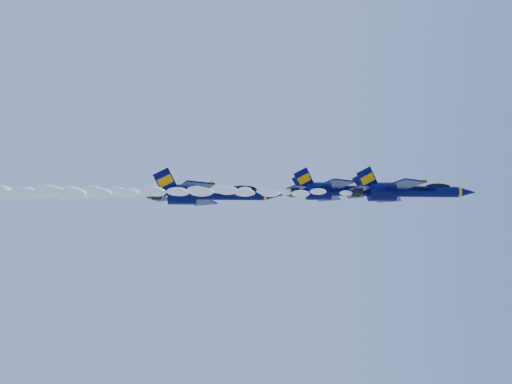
{
  "coord_description": "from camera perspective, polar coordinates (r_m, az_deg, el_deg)",
  "views": [
    {
      "loc": [
        -3.01,
        -81.37,
        133.58
      ],
      "look_at": [
        -0.24,
        -5.67,
        151.24
      ],
      "focal_mm": 40.0,
      "sensor_mm": 36.0,
      "label": 1
    }
  ],
  "objects": [
    {
      "name": "smoke_trail_jet_second",
      "position": [
        80.77,
        -15.53,
        0.04
      ],
      "size": [
        53.11,
        1.94,
        1.75
      ],
      "primitive_type": "ellipsoid",
      "color": "white"
    },
    {
      "name": "jet_third",
      "position": [
        86.22,
        -4.72,
        -0.19
      ],
      "size": [
        19.99,
        16.4,
        7.43
      ],
      "color": "#040639"
    },
    {
      "name": "jet_second",
      "position": [
        79.99,
        8.52,
        0.14
      ],
      "size": [
        16.24,
        13.32,
        6.03
      ],
      "color": "#040639"
    },
    {
      "name": "jet_lead",
      "position": [
        71.56,
        14.81,
        0.07
      ],
      "size": [
        15.17,
        12.44,
        5.64
      ],
      "color": "#040639"
    },
    {
      "name": "smoke_trail_jet_lead",
      "position": [
        69.49,
        -12.23,
        -0.03
      ],
      "size": [
        53.11,
        1.81,
        1.63
      ],
      "primitive_type": "ellipsoid",
      "color": "white"
    }
  ]
}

